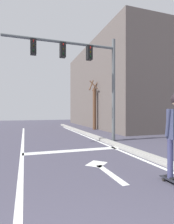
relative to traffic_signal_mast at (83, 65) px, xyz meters
The scene contains 9 objects.
lane_line_center 4.69m from the traffic_signal_mast, 148.34° to the right, with size 0.12×20.00×0.01m, color silver.
lane_line_curbside 3.97m from the traffic_signal_mast, 64.45° to the right, with size 0.12×20.00×0.01m, color silver.
stop_bar 3.95m from the traffic_signal_mast, 119.46° to the right, with size 3.53×0.40×0.01m, color silver.
lane_arrow_stem 5.52m from the traffic_signal_mast, 99.11° to the right, with size 0.16×1.40×0.01m, color silver.
lane_arrow_head 4.91m from the traffic_signal_mast, 101.39° to the right, with size 0.56×0.44×0.01m, color silver.
curb_strip 3.97m from the traffic_signal_mast, 57.66° to the right, with size 0.24×24.00×0.14m, color #A29F99.
traffic_signal_mast is the anchor object (origin of this frame).
roadside_tree 6.32m from the traffic_signal_mast, 64.17° to the left, with size 1.00×1.03×4.16m.
building_block 11.73m from the traffic_signal_mast, 42.42° to the left, with size 11.48×13.36×7.47m, color #645A54.
Camera 1 is at (-0.16, -0.39, 1.44)m, focal length 29.60 mm.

